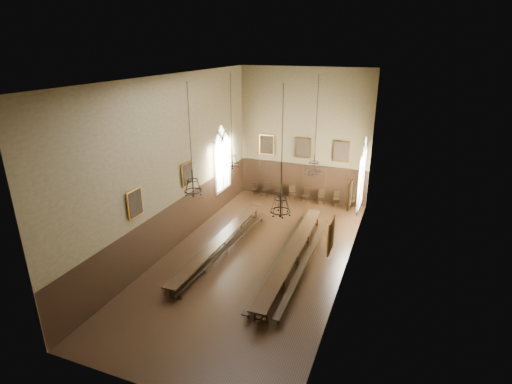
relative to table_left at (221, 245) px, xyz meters
The scene contains 34 objects.
floor 1.97m from the table_left, ahead, with size 9.00×18.00×0.02m, color black.
ceiling 8.84m from the table_left, ahead, with size 9.00×18.00×0.02m, color black.
wall_back 10.12m from the table_left, 77.96° to the left, with size 9.00×0.02×9.00m, color olive.
wall_front 10.06m from the table_left, 77.88° to the right, with size 9.00×0.02×9.00m, color olive.
wall_left 4.86m from the table_left, behind, with size 0.02×18.00×9.00m, color olive.
wall_right 7.64m from the table_left, ahead, with size 0.02×18.00×9.00m, color olive.
wainscot_panelling 2.11m from the table_left, ahead, with size 9.00×18.00×2.50m, color black, non-canonical shape.
table_left is the anchor object (origin of this frame).
table_right 3.90m from the table_left, ahead, with size 0.95×10.63×0.83m.
bench_left_outer 0.66m from the table_left, behind, with size 0.37×9.05×0.41m.
bench_left_inner 0.46m from the table_left, 20.95° to the right, with size 0.90×9.55×0.43m.
bench_right_inner 3.30m from the table_left, ahead, with size 0.58×9.96×0.45m.
bench_right_outer 4.58m from the table_left, ahead, with size 0.45×10.00×0.45m.
chair_0 8.63m from the table_left, 99.76° to the left, with size 0.47×0.47×0.86m.
chair_1 8.60m from the table_left, 94.09° to the left, with size 0.48×0.48×0.97m.
chair_2 8.57m from the table_left, 87.57° to the left, with size 0.52×0.52×0.96m.
chair_3 8.71m from the table_left, 80.81° to the left, with size 0.56×0.56×0.98m.
chair_4 8.91m from the table_left, 74.74° to the left, with size 0.50×0.50×0.94m.
chair_5 9.25m from the table_left, 67.93° to the left, with size 0.51×0.51×0.99m.
chair_6 9.72m from the table_left, 62.30° to the left, with size 0.54×0.54×0.98m.
chair_7 10.23m from the table_left, 57.43° to the left, with size 0.53×0.53×0.94m.
chandelier_back_left 4.74m from the table_left, 97.93° to the left, with size 0.75×0.75×5.02m.
chandelier_back_right 6.41m from the table_left, 33.98° to the left, with size 0.83×0.83×5.09m.
chandelier_front_left 5.33m from the table_left, 85.23° to the right, with size 0.76×0.76×4.67m.
chandelier_front_right 5.91m from the table_left, 29.66° to the right, with size 0.85×0.85×5.32m.
portrait_back_0 9.53m from the table_left, 94.31° to the left, with size 1.10×0.12×1.40m.
portrait_back_1 9.70m from the table_left, 77.78° to the left, with size 1.10×0.12×1.40m.
portrait_back_2 10.53m from the table_left, 63.06° to the left, with size 1.10×0.12×1.40m.
portrait_left_0 4.25m from the table_left, 157.21° to the left, with size 0.12×1.00×1.30m.
portrait_left_1 5.39m from the table_left, 125.23° to the right, with size 0.12×1.00×1.30m.
portrait_right_0 7.20m from the table_left, ahead, with size 0.12×1.00×1.30m.
portrait_right_1 7.93m from the table_left, 28.81° to the right, with size 0.12×1.00×1.30m.
window_right 8.95m from the table_left, 41.01° to the left, with size 0.20×2.20×4.60m, color white, non-canonical shape.
window_left 6.78m from the table_left, 114.34° to the left, with size 0.20×2.20×4.60m, color white, non-canonical shape.
Camera 1 is at (6.57, -16.88, 10.39)m, focal length 28.00 mm.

